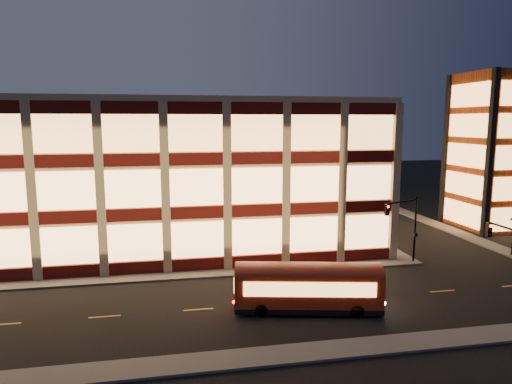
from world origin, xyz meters
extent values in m
plane|color=black|center=(0.00, 0.00, 0.00)|extent=(200.00, 200.00, 0.00)
cube|color=#514F4C|center=(-3.00, 1.00, 0.07)|extent=(54.00, 2.00, 0.15)
cube|color=#514F4C|center=(23.00, 17.00, 0.07)|extent=(2.00, 30.00, 0.15)
cube|color=#514F4C|center=(34.00, 17.00, 0.07)|extent=(2.00, 30.00, 0.15)
cube|color=#514F4C|center=(0.00, -13.00, 0.07)|extent=(100.00, 2.00, 0.15)
cube|color=tan|center=(-3.00, 17.00, 7.00)|extent=(50.00, 30.00, 14.00)
cube|color=tan|center=(-3.00, 17.00, 14.25)|extent=(50.40, 30.40, 0.50)
cube|color=#470C0A|center=(-3.00, 1.88, 0.65)|extent=(50.10, 0.25, 1.00)
cube|color=#E8A461|center=(-3.00, 1.90, 2.75)|extent=(49.00, 0.20, 3.00)
cube|color=#470C0A|center=(22.12, 17.00, 0.65)|extent=(0.25, 30.10, 1.00)
cube|color=#E8A461|center=(22.10, 17.00, 2.75)|extent=(0.20, 29.00, 3.00)
cube|color=#470C0A|center=(-3.00, 1.88, 5.05)|extent=(50.10, 0.25, 1.00)
cube|color=#E8A461|center=(-3.00, 1.90, 7.15)|extent=(49.00, 0.20, 3.00)
cube|color=#470C0A|center=(22.12, 17.00, 5.05)|extent=(0.25, 30.10, 1.00)
cube|color=#E8A461|center=(22.10, 17.00, 7.15)|extent=(0.20, 29.00, 3.00)
cube|color=#470C0A|center=(-3.00, 1.88, 9.45)|extent=(50.10, 0.25, 1.00)
cube|color=#E8A461|center=(-3.00, 1.90, 11.55)|extent=(49.00, 0.20, 3.00)
cube|color=#470C0A|center=(22.12, 17.00, 9.45)|extent=(0.25, 30.10, 1.00)
cube|color=#E8A461|center=(22.10, 17.00, 11.55)|extent=(0.20, 29.00, 3.00)
cube|color=#8C3814|center=(40.00, 12.00, 9.00)|extent=(8.00, 8.00, 18.00)
cube|color=black|center=(36.00, 8.00, 9.00)|extent=(0.60, 0.60, 18.00)
cube|color=black|center=(36.00, 16.00, 9.00)|extent=(0.60, 0.60, 18.00)
cube|color=black|center=(44.00, 16.00, 9.00)|extent=(0.60, 0.60, 18.00)
cube|color=#FFAF59|center=(35.92, 12.00, 1.80)|extent=(0.16, 6.60, 2.60)
cube|color=#FFAF59|center=(35.92, 12.00, 5.20)|extent=(0.16, 6.60, 2.60)
cube|color=#FFAF59|center=(35.92, 12.00, 8.60)|extent=(0.16, 6.60, 2.60)
cube|color=#FFAF59|center=(35.92, 12.00, 12.00)|extent=(0.16, 6.60, 2.60)
cube|color=#FFAF59|center=(35.92, 12.00, 15.40)|extent=(0.16, 6.60, 2.60)
cylinder|color=black|center=(23.50, 0.80, 3.00)|extent=(0.18, 0.18, 6.00)
cylinder|color=black|center=(21.75, 0.05, 5.70)|extent=(3.56, 1.63, 0.14)
cube|color=black|center=(20.00, -0.70, 5.20)|extent=(0.32, 0.32, 0.95)
sphere|color=#FF0C05|center=(20.00, -0.88, 5.50)|extent=(0.20, 0.20, 0.20)
cube|color=black|center=(23.50, 0.60, 2.60)|extent=(0.25, 0.18, 0.28)
cylinder|color=black|center=(23.50, -10.50, 5.70)|extent=(0.14, 4.00, 0.14)
cube|color=black|center=(23.50, -8.50, 5.20)|extent=(0.32, 0.32, 0.95)
sphere|color=#FF0C05|center=(23.50, -8.68, 5.50)|extent=(0.20, 0.20, 0.20)
cube|color=#9B1F08|center=(11.14, -7.47, 1.63)|extent=(9.87, 4.32, 2.20)
cube|color=black|center=(11.14, -7.47, 0.34)|extent=(9.87, 4.32, 0.34)
cylinder|color=black|center=(7.92, -7.87, 0.43)|extent=(0.90, 0.46, 0.86)
cylinder|color=black|center=(8.36, -5.81, 0.43)|extent=(0.90, 0.46, 0.86)
cylinder|color=black|center=(13.92, -9.14, 0.43)|extent=(0.90, 0.46, 0.86)
cylinder|color=black|center=(14.36, -7.07, 0.43)|extent=(0.90, 0.46, 0.86)
cube|color=#FFAF59|center=(10.89, -8.67, 1.92)|extent=(8.26, 1.80, 0.96)
cube|color=#FFAF59|center=(11.39, -6.27, 1.92)|extent=(8.26, 1.80, 0.96)
camera|label=1|loc=(2.41, -35.10, 12.44)|focal=32.00mm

